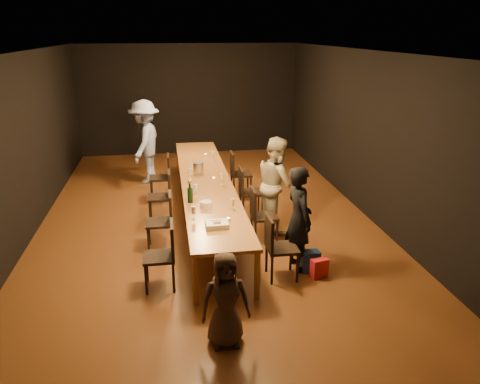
{
  "coord_description": "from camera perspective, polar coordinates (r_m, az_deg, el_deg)",
  "views": [
    {
      "loc": [
        -0.66,
        -8.14,
        3.34
      ],
      "look_at": [
        0.4,
        -1.5,
        1.0
      ],
      "focal_mm": 35.0,
      "sensor_mm": 36.0,
      "label": 1
    }
  ],
  "objects": [
    {
      "name": "ground",
      "position": [
        8.82,
        -4.09,
        -3.1
      ],
      "size": [
        10.0,
        10.0,
        0.0
      ],
      "primitive_type": "plane",
      "color": "#452911",
      "rests_on": "ground"
    },
    {
      "name": "room_shell",
      "position": [
        8.27,
        -4.44,
        10.34
      ],
      "size": [
        6.04,
        10.04,
        3.02
      ],
      "color": "black",
      "rests_on": "ground"
    },
    {
      "name": "table",
      "position": [
        8.58,
        -4.2,
        1.24
      ],
      "size": [
        0.9,
        6.0,
        0.75
      ],
      "color": "brown",
      "rests_on": "ground"
    },
    {
      "name": "chair_right_0",
      "position": [
        6.6,
        5.15,
        -6.73
      ],
      "size": [
        0.42,
        0.42,
        0.93
      ],
      "primitive_type": null,
      "rotation": [
        0.0,
        0.0,
        -1.57
      ],
      "color": "black",
      "rests_on": "ground"
    },
    {
      "name": "chair_right_1",
      "position": [
        7.66,
        2.99,
        -2.87
      ],
      "size": [
        0.42,
        0.42,
        0.93
      ],
      "primitive_type": null,
      "rotation": [
        0.0,
        0.0,
        -1.57
      ],
      "color": "black",
      "rests_on": "ground"
    },
    {
      "name": "chair_right_2",
      "position": [
        8.77,
        1.38,
        0.04
      ],
      "size": [
        0.42,
        0.42,
        0.93
      ],
      "primitive_type": null,
      "rotation": [
        0.0,
        0.0,
        -1.57
      ],
      "color": "black",
      "rests_on": "ground"
    },
    {
      "name": "chair_right_3",
      "position": [
        9.89,
        0.13,
        2.29
      ],
      "size": [
        0.42,
        0.42,
        0.93
      ],
      "primitive_type": null,
      "rotation": [
        0.0,
        0.0,
        -1.57
      ],
      "color": "black",
      "rests_on": "ground"
    },
    {
      "name": "chair_left_0",
      "position": [
        6.42,
        -9.86,
        -7.7
      ],
      "size": [
        0.42,
        0.42,
        0.93
      ],
      "primitive_type": null,
      "rotation": [
        0.0,
        0.0,
        1.57
      ],
      "color": "black",
      "rests_on": "ground"
    },
    {
      "name": "chair_left_1",
      "position": [
        7.52,
        -9.82,
        -3.6
      ],
      "size": [
        0.42,
        0.42,
        0.93
      ],
      "primitive_type": null,
      "rotation": [
        0.0,
        0.0,
        1.57
      ],
      "color": "black",
      "rests_on": "ground"
    },
    {
      "name": "chair_left_2",
      "position": [
        8.64,
        -9.79,
        -0.55
      ],
      "size": [
        0.42,
        0.42,
        0.93
      ],
      "primitive_type": null,
      "rotation": [
        0.0,
        0.0,
        1.57
      ],
      "color": "black",
      "rests_on": "ground"
    },
    {
      "name": "chair_left_3",
      "position": [
        9.78,
        -9.76,
        1.8
      ],
      "size": [
        0.42,
        0.42,
        0.93
      ],
      "primitive_type": null,
      "rotation": [
        0.0,
        0.0,
        1.57
      ],
      "color": "black",
      "rests_on": "ground"
    },
    {
      "name": "woman_birthday",
      "position": [
        6.76,
        7.2,
        -3.23
      ],
      "size": [
        0.46,
        0.62,
        1.56
      ],
      "primitive_type": "imported",
      "rotation": [
        0.0,
        0.0,
        1.73
      ],
      "color": "black",
      "rests_on": "ground"
    },
    {
      "name": "woman_tan",
      "position": [
        8.09,
        4.49,
        1.0
      ],
      "size": [
        0.68,
        0.84,
        1.65
      ],
      "primitive_type": "imported",
      "rotation": [
        0.0,
        0.0,
        1.64
      ],
      "color": "#C2B391",
      "rests_on": "ground"
    },
    {
      "name": "man_blue",
      "position": [
        10.84,
        -11.48,
        6.01
      ],
      "size": [
        0.98,
        1.35,
        1.88
      ],
      "primitive_type": "imported",
      "rotation": [
        0.0,
        0.0,
        -1.83
      ],
      "color": "#7C8EBF",
      "rests_on": "ground"
    },
    {
      "name": "child",
      "position": [
        5.23,
        -1.79,
        -13.02
      ],
      "size": [
        0.55,
        0.37,
        1.11
      ],
      "primitive_type": "imported",
      "rotation": [
        0.0,
        0.0,
        0.03
      ],
      "color": "#402E24",
      "rests_on": "ground"
    },
    {
      "name": "gift_bag_red",
      "position": [
        6.81,
        9.63,
        -9.13
      ],
      "size": [
        0.26,
        0.18,
        0.28
      ],
      "primitive_type": "cube",
      "rotation": [
        0.0,
        0.0,
        0.25
      ],
      "color": "red",
      "rests_on": "ground"
    },
    {
      "name": "gift_bag_blue",
      "position": [
        6.94,
        8.58,
        -8.32
      ],
      "size": [
        0.26,
        0.18,
        0.32
      ],
      "primitive_type": "cube",
      "rotation": [
        0.0,
        0.0,
        0.05
      ],
      "color": "#224597",
      "rests_on": "ground"
    },
    {
      "name": "birthday_cake",
      "position": [
        6.49,
        -2.83,
        -3.99
      ],
      "size": [
        0.32,
        0.26,
        0.07
      ],
      "rotation": [
        0.0,
        0.0,
        0.02
      ],
      "color": "white",
      "rests_on": "table"
    },
    {
      "name": "plate_stack",
      "position": [
        7.19,
        -4.15,
        -1.53
      ],
      "size": [
        0.22,
        0.22,
        0.1
      ],
      "primitive_type": "cylinder",
      "rotation": [
        0.0,
        0.0,
        0.21
      ],
      "color": "white",
      "rests_on": "table"
    },
    {
      "name": "champagne_bottle",
      "position": [
        7.38,
        -6.11,
        0.02
      ],
      "size": [
        0.1,
        0.1,
        0.36
      ],
      "primitive_type": null,
      "rotation": [
        0.0,
        0.0,
        0.27
      ],
      "color": "black",
      "rests_on": "table"
    },
    {
      "name": "ice_bucket",
      "position": [
        8.9,
        -5.09,
        2.95
      ],
      "size": [
        0.26,
        0.26,
        0.22
      ],
      "primitive_type": "cylinder",
      "rotation": [
        0.0,
        0.0,
        -0.34
      ],
      "color": "silver",
      "rests_on": "table"
    },
    {
      "name": "wineglass_0",
      "position": [
        6.73,
        -5.66,
        -2.58
      ],
      "size": [
        0.06,
        0.06,
        0.21
      ],
      "primitive_type": null,
      "color": "beige",
      "rests_on": "table"
    },
    {
      "name": "wineglass_1",
      "position": [
        7.0,
        -0.93,
        -1.61
      ],
      "size": [
        0.06,
        0.06,
        0.21
      ],
      "primitive_type": null,
      "color": "beige",
      "rests_on": "table"
    },
    {
      "name": "wineglass_2",
      "position": [
        7.68,
        -5.42,
        0.21
      ],
      "size": [
        0.06,
        0.06,
        0.21
      ],
      "primitive_type": null,
      "color": "silver",
      "rests_on": "table"
    },
    {
      "name": "wineglass_3",
      "position": [
        8.25,
        -2.27,
        1.62
      ],
      "size": [
        0.06,
        0.06,
        0.21
      ],
      "primitive_type": null,
      "color": "beige",
      "rests_on": "table"
    },
    {
      "name": "wineglass_4",
      "position": [
        8.58,
        -6.11,
        2.23
      ],
      "size": [
        0.06,
        0.06,
        0.21
      ],
      "primitive_type": null,
      "color": "silver",
      "rests_on": "table"
    },
    {
      "name": "wineglass_5",
      "position": [
        9.75,
        -3.34,
        4.37
      ],
      "size": [
        0.06,
        0.06,
        0.21
      ],
      "primitive_type": null,
      "color": "silver",
      "rests_on": "table"
    },
    {
      "name": "tealight_near",
      "position": [
        6.72,
        -1.44,
        -3.33
      ],
      "size": [
        0.05,
        0.05,
        0.03
      ],
      "primitive_type": "cylinder",
      "color": "#B2B7B2",
      "rests_on": "table"
    },
    {
      "name": "tealight_mid",
      "position": [
        8.56,
        -3.2,
        1.65
      ],
      "size": [
        0.05,
        0.05,
        0.03
      ],
      "primitive_type": "cylinder",
      "color": "#B2B7B2",
      "rests_on": "table"
    },
    {
      "name": "tealight_far",
      "position": [
        10.22,
        -4.23,
        4.54
      ],
      "size": [
        0.05,
        0.05,
        0.03
      ],
      "primitive_type": "cylinder",
      "color": "#B2B7B2",
      "rests_on": "table"
    }
  ]
}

